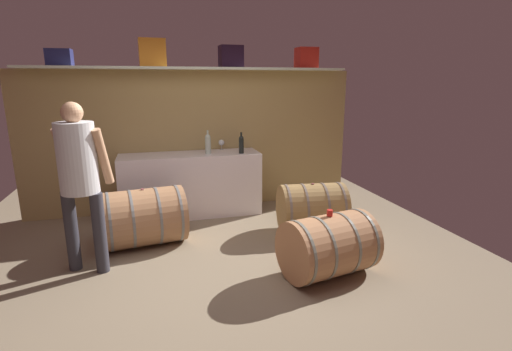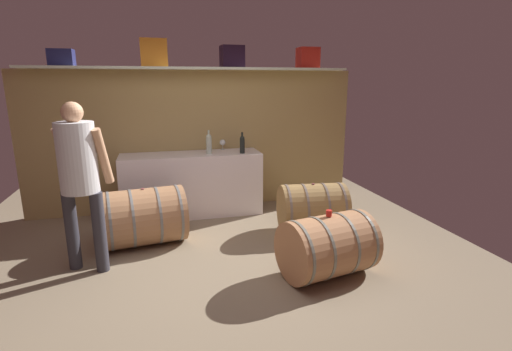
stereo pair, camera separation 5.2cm
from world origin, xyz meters
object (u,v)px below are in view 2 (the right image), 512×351
(toolcase_red, at_px, (308,58))
(toolcase_navy, at_px, (61,58))
(wine_glass, at_px, (223,143))
(wine_barrel_flank, at_px, (312,208))
(toolcase_orange, at_px, (154,53))
(toolcase_black, at_px, (232,57))
(winemaker_pouring, at_px, (79,170))
(wine_bottle_dark, at_px, (242,144))
(tasting_cup, at_px, (329,213))
(wine_bottle_clear, at_px, (209,143))
(work_cabinet, at_px, (192,184))
(wine_barrel_near, at_px, (328,246))
(wine_barrel_far, at_px, (145,217))

(toolcase_red, bearing_deg, toolcase_navy, -179.05)
(wine_glass, height_order, wine_barrel_flank, wine_glass)
(toolcase_orange, relative_size, toolcase_black, 1.14)
(toolcase_orange, height_order, winemaker_pouring, toolcase_orange)
(wine_bottle_dark, bearing_deg, toolcase_navy, 171.60)
(tasting_cup, bearing_deg, toolcase_black, 101.24)
(toolcase_navy, relative_size, toolcase_red, 1.01)
(toolcase_red, height_order, wine_glass, toolcase_red)
(toolcase_red, xyz_separation_m, wine_bottle_clear, (-1.51, -0.25, -1.16))
(work_cabinet, bearing_deg, winemaker_pouring, -129.89)
(wine_bottle_clear, distance_m, wine_bottle_dark, 0.46)
(wine_bottle_clear, bearing_deg, toolcase_orange, 159.39)
(toolcase_navy, xyz_separation_m, wine_barrel_flank, (2.92, -1.22, -1.82))
(toolcase_red, xyz_separation_m, work_cabinet, (-1.75, -0.19, -1.74))
(winemaker_pouring, bearing_deg, wine_glass, 68.53)
(toolcase_orange, bearing_deg, tasting_cup, -59.03)
(tasting_cup, bearing_deg, toolcase_orange, 123.16)
(toolcase_red, relative_size, wine_glass, 1.93)
(winemaker_pouring, bearing_deg, wine_barrel_near, 6.76)
(toolcase_navy, bearing_deg, tasting_cup, -40.43)
(wine_barrel_far, bearing_deg, wine_bottle_clear, 35.75)
(wine_barrel_far, distance_m, wine_barrel_flank, 2.02)
(wine_barrel_flank, bearing_deg, toolcase_orange, 152.11)
(tasting_cup, xyz_separation_m, winemaker_pouring, (-2.26, 0.72, 0.39))
(wine_barrel_near, height_order, tasting_cup, tasting_cup)
(toolcase_navy, xyz_separation_m, wine_bottle_dark, (2.23, -0.33, -1.13))
(toolcase_navy, distance_m, work_cabinet, 2.30)
(toolcase_red, height_order, winemaker_pouring, toolcase_red)
(wine_barrel_far, bearing_deg, wine_barrel_flank, -11.89)
(wine_barrel_far, bearing_deg, work_cabinet, 46.98)
(wine_glass, relative_size, wine_barrel_far, 0.15)
(toolcase_black, bearing_deg, wine_barrel_near, -81.13)
(wine_barrel_near, relative_size, winemaker_pouring, 0.57)
(toolcase_navy, distance_m, wine_bottle_dark, 2.52)
(wine_barrel_near, bearing_deg, toolcase_red, 62.22)
(toolcase_orange, relative_size, wine_bottle_dark, 1.21)
(toolcase_orange, bearing_deg, toolcase_navy, 177.81)
(work_cabinet, xyz_separation_m, wine_bottle_dark, (0.70, -0.14, 0.57))
(wine_barrel_near, xyz_separation_m, tasting_cup, (-0.00, 0.00, 0.33))
(winemaker_pouring, bearing_deg, wine_barrel_far, 66.72)
(toolcase_red, xyz_separation_m, wine_barrel_far, (-2.39, -1.09, -1.84))
(toolcase_red, height_order, tasting_cup, toolcase_red)
(toolcase_black, height_order, wine_barrel_near, toolcase_black)
(toolcase_orange, relative_size, work_cabinet, 0.18)
(toolcase_red, relative_size, wine_bottle_clear, 0.89)
(toolcase_orange, bearing_deg, wine_barrel_near, -58.99)
(toolcase_black, height_order, wine_barrel_far, toolcase_black)
(toolcase_navy, distance_m, toolcase_black, 2.17)
(wine_bottle_dark, relative_size, tasting_cup, 5.09)
(work_cabinet, bearing_deg, toolcase_black, 16.34)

